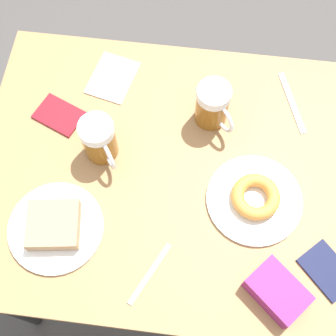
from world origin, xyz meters
TOP-DOWN VIEW (x-y plane):
  - ground_plane at (0.00, 0.00)m, footprint 8.00×8.00m
  - table at (0.00, 0.00)m, footprint 0.80×1.01m
  - plate_with_cake at (0.19, -0.26)m, footprint 0.24×0.24m
  - plate_with_donut at (0.05, 0.23)m, footprint 0.24×0.24m
  - beer_mug_left at (-0.04, -0.18)m, footprint 0.12×0.10m
  - beer_mug_center at (-0.17, 0.10)m, footprint 0.12×0.11m
  - napkin_folded at (-0.27, -0.19)m, footprint 0.17×0.14m
  - fork at (0.27, -0.01)m, footprint 0.16×0.09m
  - knife at (-0.25, 0.32)m, footprint 0.19×0.08m
  - passport_near_edge at (-0.13, -0.32)m, footprint 0.13×0.15m
  - passport_far_edge at (0.21, 0.41)m, footprint 0.15×0.15m
  - blue_pouch at (0.28, 0.29)m, footprint 0.16×0.16m

SIDE VIEW (x-z plane):
  - ground_plane at x=0.00m, z-range 0.00..0.00m
  - table at x=0.00m, z-range 0.31..1.08m
  - knife at x=-0.25m, z-range 0.76..0.77m
  - fork at x=0.27m, z-range 0.76..0.77m
  - napkin_folded at x=-0.27m, z-range 0.76..0.77m
  - passport_near_edge at x=-0.13m, z-range 0.76..0.77m
  - passport_far_edge at x=0.21m, z-range 0.76..0.77m
  - plate_with_donut at x=0.05m, z-range 0.76..0.80m
  - plate_with_cake at x=0.19m, z-range 0.76..0.81m
  - blue_pouch at x=0.28m, z-range 0.76..0.82m
  - beer_mug_left at x=-0.04m, z-range 0.76..0.90m
  - beer_mug_center at x=-0.17m, z-range 0.76..0.90m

